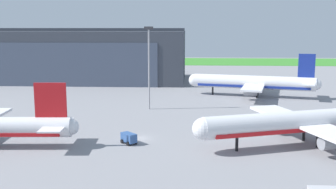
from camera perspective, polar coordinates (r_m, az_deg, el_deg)
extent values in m
plane|color=gray|center=(81.77, -4.11, -6.25)|extent=(440.00, 440.00, 0.00)
cube|color=#3B8A2E|center=(264.33, 0.94, 4.74)|extent=(440.00, 56.00, 0.08)
cube|color=#383D47|center=(172.46, -11.13, 5.41)|extent=(79.96, 38.07, 20.59)
cube|color=#424C60|center=(154.16, -12.85, 4.11)|extent=(60.77, 0.30, 16.48)
cube|color=#383D47|center=(172.05, -11.25, 9.03)|extent=(79.96, 9.14, 1.20)
cylinder|color=silver|center=(80.30, 18.74, -3.63)|extent=(39.75, 17.26, 4.16)
sphere|color=silver|center=(70.89, 5.05, -4.87)|extent=(4.00, 4.00, 4.00)
cube|color=red|center=(80.56, 18.70, -4.43)|extent=(36.69, 16.23, 0.73)
cube|color=silver|center=(88.26, 15.81, -2.67)|extent=(11.37, 17.18, 0.56)
cylinder|color=gray|center=(87.10, 15.76, -3.80)|extent=(4.49, 3.46, 2.29)
cylinder|color=gray|center=(74.70, 22.09, -6.36)|extent=(4.49, 3.46, 2.29)
cylinder|color=black|center=(74.30, 9.73, -6.98)|extent=(0.56, 0.56, 2.54)
cylinder|color=black|center=(83.73, 18.69, -5.46)|extent=(0.56, 0.56, 2.54)
cylinder|color=black|center=(80.32, 20.46, -6.19)|extent=(0.56, 0.56, 2.54)
sphere|color=silver|center=(77.00, -13.57, -4.50)|extent=(2.94, 2.94, 2.94)
cube|color=red|center=(76.85, -16.33, -0.76)|extent=(5.86, 0.77, 6.42)
cube|color=silver|center=(80.23, -15.01, -3.72)|extent=(4.37, 5.53, 0.28)
cube|color=silver|center=(74.91, -16.09, -4.70)|extent=(4.37, 5.53, 0.28)
cylinder|color=white|center=(132.19, 11.95, 1.72)|extent=(38.26, 13.09, 4.28)
sphere|color=white|center=(135.06, 3.83, 2.07)|extent=(4.11, 4.11, 4.11)
sphere|color=white|center=(132.07, 20.26, 1.33)|extent=(3.34, 3.34, 3.34)
cube|color=navy|center=(132.35, 11.94, 1.22)|extent=(35.29, 12.42, 0.75)
cube|color=navy|center=(131.26, 19.07, 3.89)|extent=(4.94, 1.55, 7.28)
cube|color=white|center=(135.05, 19.22, 1.74)|extent=(4.75, 6.63, 0.28)
cube|color=white|center=(128.72, 19.34, 1.37)|extent=(4.75, 6.63, 0.28)
cube|color=white|center=(140.57, 12.55, 1.94)|extent=(9.36, 15.59, 0.56)
cube|color=white|center=(123.85, 11.97, 0.95)|extent=(9.36, 15.59, 0.56)
cylinder|color=gray|center=(139.67, 12.16, 1.29)|extent=(4.50, 3.24, 2.35)
cylinder|color=gray|center=(125.29, 11.63, 0.38)|extent=(4.50, 3.24, 2.35)
cylinder|color=black|center=(134.34, 6.36, 0.52)|extent=(0.56, 0.56, 2.55)
cylinder|color=black|center=(134.79, 12.63, 0.38)|extent=(0.56, 0.56, 2.55)
cylinder|color=black|center=(130.36, 12.49, 0.08)|extent=(0.56, 0.56, 2.55)
cube|color=#335693|center=(77.13, -5.09, -6.27)|extent=(1.88, 1.83, 1.69)
cube|color=#335693|center=(78.52, -5.78, -6.01)|extent=(2.85, 2.91, 1.64)
cylinder|color=black|center=(77.04, -5.72, -6.96)|extent=(0.73, 0.77, 0.80)
cylinder|color=black|center=(78.00, -4.60, -6.73)|extent=(0.73, 0.77, 0.80)
cylinder|color=black|center=(78.71, -6.55, -6.61)|extent=(0.73, 0.77, 0.80)
cylinder|color=black|center=(79.65, -5.43, -6.40)|extent=(0.73, 0.77, 0.80)
cylinder|color=#99999E|center=(108.69, -2.72, 3.50)|extent=(0.44, 0.44, 21.57)
cube|color=#333338|center=(108.08, -2.77, 9.41)|extent=(2.40, 0.50, 0.80)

